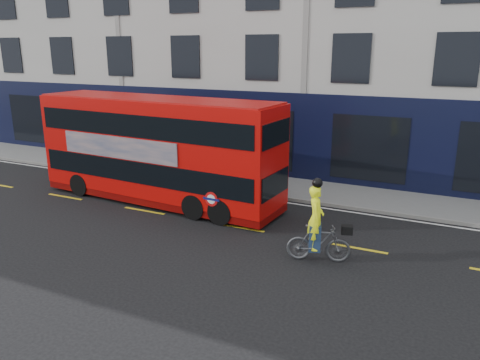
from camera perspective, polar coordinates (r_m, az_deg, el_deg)
The scene contains 8 objects.
ground at distance 14.83m, azimuth -2.50°, elevation -7.75°, with size 120.00×120.00×0.00m, color black.
pavement at distance 20.43m, azimuth 6.03°, elevation -0.96°, with size 60.00×3.00×0.12m, color gray.
kerb at distance 19.08m, azimuth 4.52°, elevation -2.12°, with size 60.00×0.12×0.13m, color slate.
building_terrace at distance 25.79m, azimuth 11.62°, elevation 19.00°, with size 50.00×10.07×15.00m.
road_edge_line at distance 18.83m, azimuth 4.19°, elevation -2.55°, with size 58.00×0.10×0.01m, color silver.
lane_dashes at distance 16.06m, azimuth 0.01°, elevation -5.81°, with size 58.00×0.12×0.01m, color gold, non-canonical shape.
bus at distance 18.51m, azimuth -9.95°, elevation 3.68°, with size 10.34×2.99×4.11m.
cyclist at distance 13.55m, azimuth 9.46°, elevation -6.48°, with size 1.89×1.00×2.48m.
Camera 1 is at (6.41, -11.99, 5.93)m, focal length 35.00 mm.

